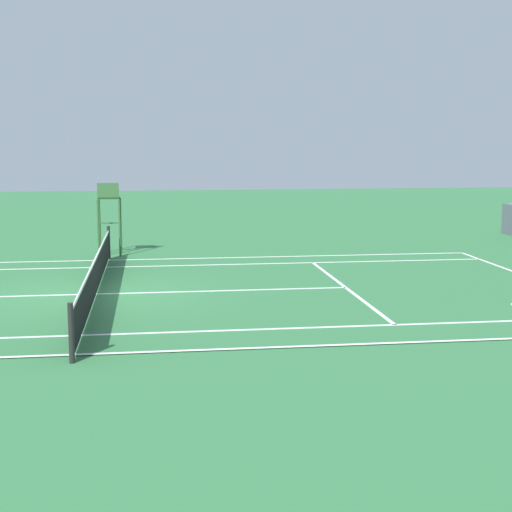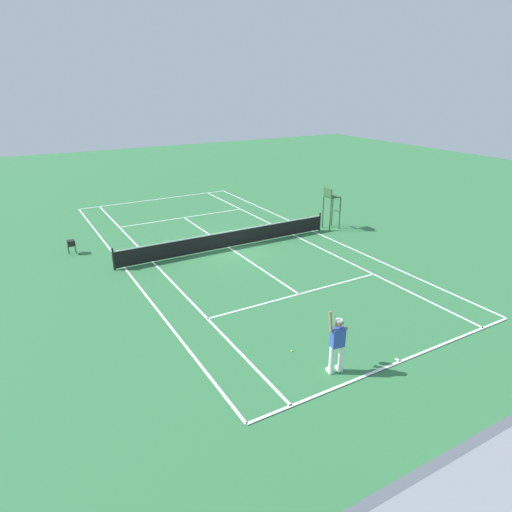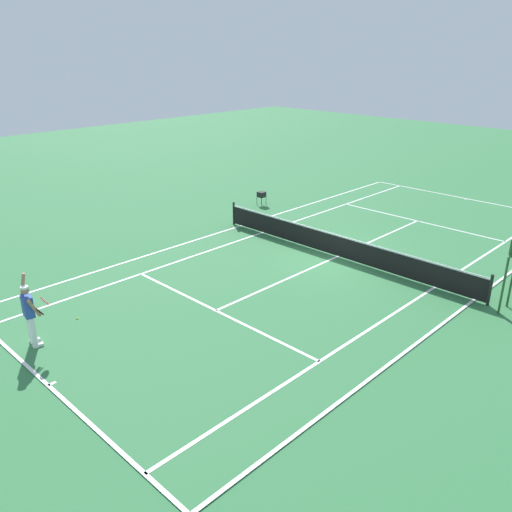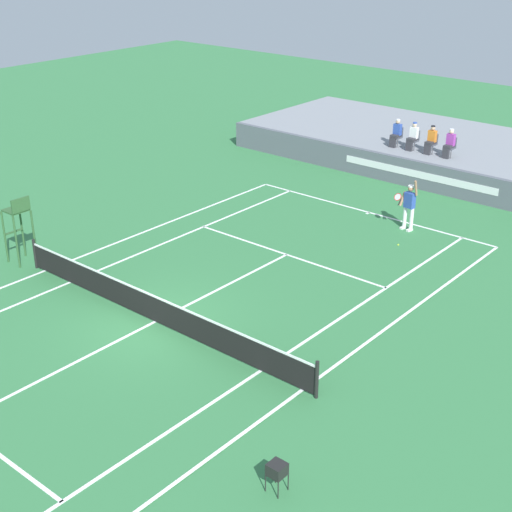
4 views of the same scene
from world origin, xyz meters
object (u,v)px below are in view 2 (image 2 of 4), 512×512
object	(u,v)px
tennis_ball	(292,351)
ball_hopper	(71,243)
tennis_player	(337,344)
umpire_chair	(331,203)

from	to	relation	value
tennis_ball	ball_hopper	size ratio (longest dim) A/B	0.10
tennis_player	umpire_chair	xyz separation A→B (m)	(-8.79, -11.27, 0.56)
tennis_ball	ball_hopper	xyz separation A→B (m)	(4.65, -12.97, 0.54)
tennis_player	ball_hopper	xyz separation A→B (m)	(5.18, -14.52, -0.42)
tennis_player	ball_hopper	bearing A→B (deg)	-70.36
tennis_player	tennis_ball	bearing A→B (deg)	-71.15
tennis_player	ball_hopper	size ratio (longest dim) A/B	2.98
umpire_chair	tennis_player	bearing A→B (deg)	52.04
tennis_ball	umpire_chair	bearing A→B (deg)	-133.79
tennis_player	umpire_chair	distance (m)	14.31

